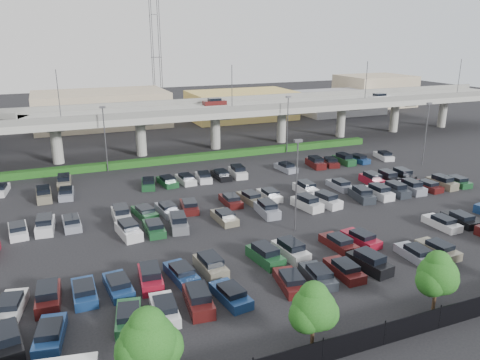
# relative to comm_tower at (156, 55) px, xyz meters

# --- Properties ---
(ground) EXTENTS (280.00, 280.00, 0.00)m
(ground) POSITION_rel_comm_tower_xyz_m (-4.00, -74.00, -15.61)
(ground) COLOR black
(overpass) EXTENTS (150.00, 13.00, 15.80)m
(overpass) POSITION_rel_comm_tower_xyz_m (-4.25, -41.99, -8.64)
(overpass) COLOR gray
(overpass) RESTS_ON ground
(hedge) EXTENTS (66.00, 1.60, 1.10)m
(hedge) POSITION_rel_comm_tower_xyz_m (-4.00, -49.00, -15.06)
(hedge) COLOR #183F12
(hedge) RESTS_ON ground
(fence) EXTENTS (70.00, 0.10, 2.00)m
(fence) POSITION_rel_comm_tower_xyz_m (-4.05, -102.00, -14.71)
(fence) COLOR black
(fence) RESTS_ON ground
(tree_row) EXTENTS (65.07, 3.66, 5.94)m
(tree_row) POSITION_rel_comm_tower_xyz_m (-3.30, -100.53, -12.09)
(tree_row) COLOR #332316
(tree_row) RESTS_ON ground
(parked_cars) EXTENTS (63.08, 41.65, 1.67)m
(parked_cars) POSITION_rel_comm_tower_xyz_m (-4.12, -78.21, -14.98)
(parked_cars) COLOR #194825
(parked_cars) RESTS_ON ground
(light_poles) EXTENTS (66.90, 48.38, 10.30)m
(light_poles) POSITION_rel_comm_tower_xyz_m (-8.12, -72.00, -9.37)
(light_poles) COLOR #49494D
(light_poles) RESTS_ON ground
(distant_buildings) EXTENTS (138.00, 24.00, 9.00)m
(distant_buildings) POSITION_rel_comm_tower_xyz_m (8.38, -12.19, -11.87)
(distant_buildings) COLOR gray
(distant_buildings) RESTS_ON ground
(comm_tower) EXTENTS (2.40, 2.40, 30.00)m
(comm_tower) POSITION_rel_comm_tower_xyz_m (0.00, 0.00, 0.00)
(comm_tower) COLOR #49494D
(comm_tower) RESTS_ON ground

